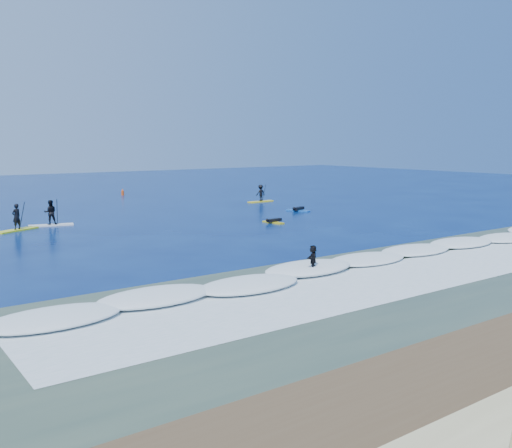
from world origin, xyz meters
TOP-DOWN VIEW (x-y plane):
  - ground at (0.00, 0.00)m, footprint 160.00×160.00m
  - shallow_water at (0.00, -14.00)m, footprint 90.00×13.00m
  - breaking_wave at (0.00, -10.00)m, footprint 40.00×6.00m
  - whitewater at (0.00, -13.00)m, footprint 34.00×5.00m
  - sup_paddler_left at (-10.96, 11.48)m, footprint 3.09×2.09m
  - sup_paddler_center at (-8.40, 12.43)m, footprint 3.20×1.47m
  - sup_paddler_right at (13.70, 16.66)m, footprint 2.90×0.88m
  - prone_paddler_near at (5.61, 4.06)m, footprint 1.52×1.94m
  - prone_paddler_far at (11.85, 8.60)m, footprint 1.66×2.21m
  - wave_surfer at (-3.24, -10.35)m, footprint 1.68×1.38m
  - marker_buoy at (5.24, 31.64)m, footprint 0.32×0.32m

SIDE VIEW (x-z plane):
  - ground at x=0.00m, z-range 0.00..0.00m
  - breaking_wave at x=0.00m, z-range -0.15..0.15m
  - whitewater at x=0.00m, z-range -0.01..0.01m
  - shallow_water at x=0.00m, z-range 0.00..0.01m
  - prone_paddler_near at x=5.61m, z-range -0.06..0.33m
  - prone_paddler_far at x=11.85m, z-range -0.07..0.38m
  - marker_buoy at x=5.24m, z-range -0.05..0.72m
  - sup_paddler_left at x=-10.96m, z-range -0.41..1.76m
  - wave_surfer at x=-3.24m, z-range 0.10..1.35m
  - sup_paddler_right at x=13.70m, z-range -0.22..1.79m
  - sup_paddler_center at x=-8.40m, z-range -0.28..1.90m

